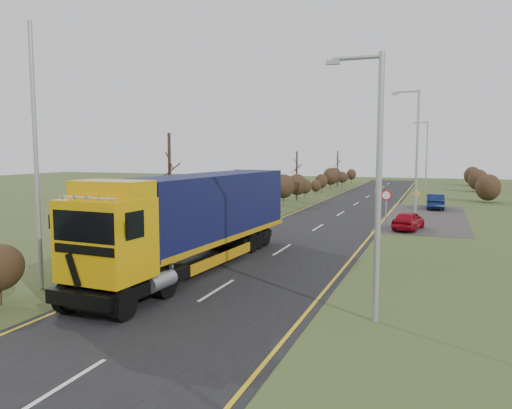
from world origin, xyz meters
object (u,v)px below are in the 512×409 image
object	(u,v)px
speed_sign	(386,201)
car_red_hatchback	(408,220)
car_blue_sedan	(435,202)
streetlight_near	(376,177)
lorry	(195,215)

from	to	relation	value
speed_sign	car_red_hatchback	bearing A→B (deg)	-15.90
car_red_hatchback	car_blue_sedan	bearing A→B (deg)	-85.79
streetlight_near	car_red_hatchback	bearing A→B (deg)	90.14
car_blue_sedan	speed_sign	world-z (taller)	speed_sign
lorry	speed_sign	xyz separation A→B (m)	(6.49, 14.75, -0.56)
car_red_hatchback	car_blue_sedan	xyz separation A→B (m)	(1.49, 13.02, 0.05)
car_red_hatchback	speed_sign	xyz separation A→B (m)	(-1.47, 0.42, 1.16)
lorry	car_blue_sedan	size ratio (longest dim) A/B	3.70
speed_sign	lorry	bearing A→B (deg)	-113.75
car_red_hatchback	streetlight_near	distance (m)	18.84
streetlight_near	speed_sign	bearing A→B (deg)	94.58
streetlight_near	speed_sign	xyz separation A→B (m)	(-1.51, 18.90, -2.51)
car_blue_sedan	speed_sign	xyz separation A→B (m)	(-2.95, -12.61, 1.11)
speed_sign	streetlight_near	bearing A→B (deg)	-85.42
car_blue_sedan	car_red_hatchback	bearing A→B (deg)	80.53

